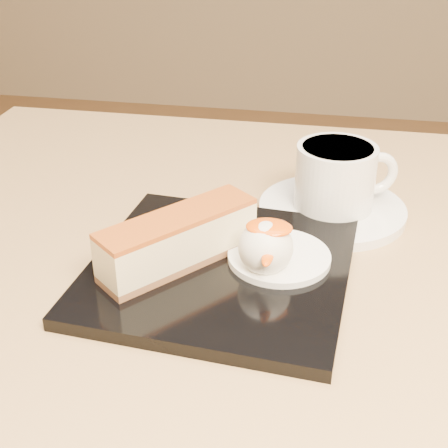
% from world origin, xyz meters
% --- Properties ---
extents(table, '(0.80, 0.80, 0.72)m').
position_xyz_m(table, '(0.00, 0.00, 0.56)').
color(table, black).
rests_on(table, ground).
extents(dessert_plate, '(0.24, 0.24, 0.01)m').
position_xyz_m(dessert_plate, '(-0.01, 0.02, 0.73)').
color(dessert_plate, black).
rests_on(dessert_plate, table).
extents(cheesecake, '(0.12, 0.13, 0.05)m').
position_xyz_m(cheesecake, '(-0.05, 0.01, 0.76)').
color(cheesecake, brown).
rests_on(cheesecake, dessert_plate).
extents(cream_smear, '(0.09, 0.09, 0.01)m').
position_xyz_m(cream_smear, '(0.04, 0.03, 0.73)').
color(cream_smear, white).
rests_on(cream_smear, dessert_plate).
extents(ice_cream_scoop, '(0.05, 0.05, 0.05)m').
position_xyz_m(ice_cream_scoop, '(0.03, 0.01, 0.76)').
color(ice_cream_scoop, white).
rests_on(ice_cream_scoop, cream_smear).
extents(mango_sauce, '(0.04, 0.03, 0.01)m').
position_xyz_m(mango_sauce, '(0.03, 0.01, 0.77)').
color(mango_sauce, '#FF5708').
rests_on(mango_sauce, ice_cream_scoop).
extents(mint_sprig, '(0.04, 0.03, 0.00)m').
position_xyz_m(mint_sprig, '(0.01, 0.06, 0.74)').
color(mint_sprig, green).
rests_on(mint_sprig, cream_smear).
extents(saucer, '(0.15, 0.15, 0.01)m').
position_xyz_m(saucer, '(0.08, 0.15, 0.72)').
color(saucer, white).
rests_on(saucer, table).
extents(coffee_cup, '(0.10, 0.08, 0.06)m').
position_xyz_m(coffee_cup, '(0.08, 0.15, 0.76)').
color(coffee_cup, white).
rests_on(coffee_cup, saucer).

